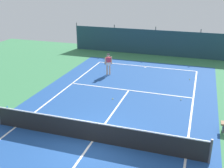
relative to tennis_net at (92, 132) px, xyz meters
The scene contains 10 objects.
ground_plane 0.51m from the tennis_net, ahead, with size 36.00×36.00×0.00m, color #387A4C.
court_surface 0.51m from the tennis_net, ahead, with size 11.02×26.60×0.01m.
tennis_net is the anchor object (origin of this frame).
back_fence 16.36m from the tennis_net, 90.00° to the left, with size 16.30×0.98×2.70m.
tennis_player 9.28m from the tennis_net, 104.44° to the left, with size 0.57×0.83×1.64m.
tennis_ball_near_player 6.82m from the tennis_net, 59.86° to the left, with size 0.07×0.07×0.07m, color #CCDB33.
tennis_ball_midcourt 4.77m from the tennis_net, 96.89° to the left, with size 0.07×0.07×0.07m, color #CCDB33.
tennis_ball_by_sideline 10.43m from the tennis_net, 69.26° to the left, with size 0.07×0.07×0.07m, color #CCDB33.
parked_car 18.75m from the tennis_net, 76.26° to the left, with size 2.10×4.24×1.68m.
water_bottle 5.92m from the tennis_net, 165.70° to the left, with size 0.08×0.08×0.24m, color #338CD8.
Camera 1 is at (4.18, -9.90, 6.92)m, focal length 44.17 mm.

